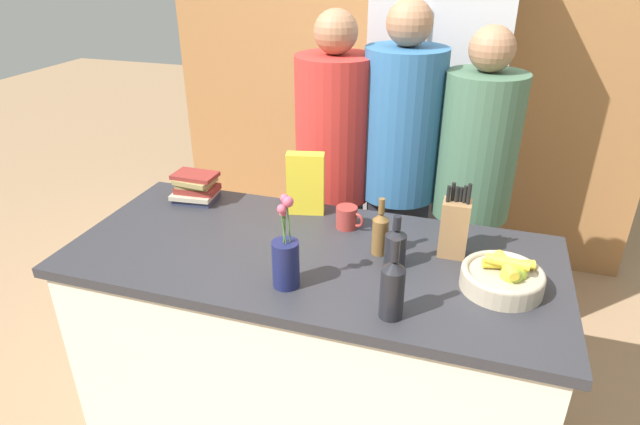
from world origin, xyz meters
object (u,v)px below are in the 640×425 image
(bottle_wine, at_px, (392,287))
(book_stack, at_px, (196,188))
(fruit_bowl, at_px, (503,277))
(bottle_vinegar, at_px, (396,246))
(refrigerator, at_px, (434,123))
(flower_vase, at_px, (286,259))
(knife_block, at_px, (455,227))
(bottle_oil, at_px, (380,232))
(person_at_sink, at_px, (334,169))
(cereal_box, at_px, (306,184))
(person_in_blue, at_px, (399,167))
(coffee_mug, at_px, (347,217))
(person_in_red_tee, at_px, (472,188))

(bottle_wine, bearing_deg, book_stack, 150.26)
(fruit_bowl, height_order, bottle_vinegar, bottle_vinegar)
(fruit_bowl, bearing_deg, refrigerator, 105.61)
(flower_vase, bearing_deg, fruit_bowl, 15.62)
(knife_block, bearing_deg, bottle_vinegar, -144.07)
(book_stack, bearing_deg, fruit_bowl, -13.23)
(knife_block, height_order, bottle_oil, knife_block)
(book_stack, relative_size, person_at_sink, 0.12)
(cereal_box, height_order, person_in_blue, person_in_blue)
(bottle_vinegar, xyz_separation_m, bottle_wine, (0.04, -0.30, 0.03))
(fruit_bowl, xyz_separation_m, coffee_mug, (-0.62, 0.27, -0.00))
(refrigerator, relative_size, person_at_sink, 1.19)
(fruit_bowl, distance_m, bottle_wine, 0.43)
(book_stack, relative_size, bottle_vinegar, 1.03)
(refrigerator, height_order, knife_block, refrigerator)
(refrigerator, relative_size, bottle_wine, 7.32)
(bottle_vinegar, xyz_separation_m, person_at_sink, (-0.44, 0.70, -0.03))
(knife_block, distance_m, flower_vase, 0.65)
(knife_block, xyz_separation_m, cereal_box, (-0.65, 0.17, 0.02))
(bottle_oil, bearing_deg, coffee_mug, 136.31)
(bottle_vinegar, bearing_deg, book_stack, 164.15)
(bottle_wine, bearing_deg, flower_vase, 170.64)
(book_stack, bearing_deg, coffee_mug, -3.58)
(bottle_oil, bearing_deg, refrigerator, 88.26)
(knife_block, height_order, bottle_vinegar, knife_block)
(fruit_bowl, bearing_deg, person_at_sink, 137.58)
(refrigerator, bearing_deg, bottle_wine, -87.59)
(cereal_box, relative_size, bottle_wine, 0.98)
(knife_block, height_order, coffee_mug, knife_block)
(bottle_oil, relative_size, bottle_wine, 0.82)
(coffee_mug, xyz_separation_m, person_in_red_tee, (0.48, 0.50, -0.01))
(bottle_oil, relative_size, person_in_blue, 0.13)
(coffee_mug, bearing_deg, person_in_blue, 76.72)
(bottle_oil, height_order, bottle_wine, bottle_wine)
(cereal_box, distance_m, bottle_vinegar, 0.55)
(book_stack, distance_m, person_in_blue, 0.98)
(knife_block, height_order, person_in_red_tee, person_in_red_tee)
(person_at_sink, bearing_deg, fruit_bowl, -53.07)
(person_at_sink, bearing_deg, bottle_oil, -70.86)
(book_stack, bearing_deg, person_in_blue, 29.25)
(person_in_blue, bearing_deg, refrigerator, 69.23)
(refrigerator, distance_m, fruit_bowl, 1.53)
(book_stack, xyz_separation_m, bottle_wine, (1.01, -0.58, 0.05))
(flower_vase, height_order, coffee_mug, flower_vase)
(flower_vase, relative_size, bottle_vinegar, 1.69)
(person_in_red_tee, bearing_deg, cereal_box, -145.94)
(fruit_bowl, height_order, coffee_mug, fruit_bowl)
(book_stack, relative_size, person_in_blue, 0.12)
(cereal_box, distance_m, person_in_blue, 0.56)
(bottle_oil, bearing_deg, bottle_wine, -72.90)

